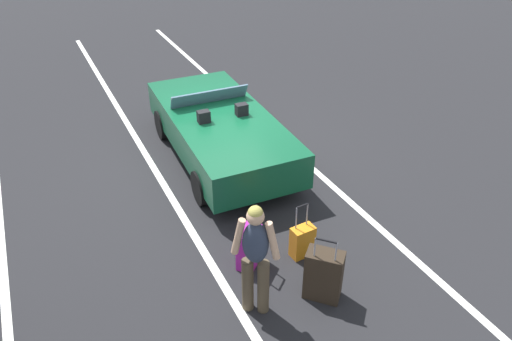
# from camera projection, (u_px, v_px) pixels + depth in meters

# --- Properties ---
(ground_plane) EXTENTS (80.00, 80.00, 0.00)m
(ground_plane) POSITION_uv_depth(u_px,v_px,m) (221.00, 157.00, 9.40)
(ground_plane) COLOR black
(lot_line_near) EXTENTS (18.00, 0.12, 0.01)m
(lot_line_near) POSITION_uv_depth(u_px,v_px,m) (282.00, 142.00, 9.92)
(lot_line_near) COLOR silver
(lot_line_near) RESTS_ON ground_plane
(lot_line_mid) EXTENTS (18.00, 0.12, 0.01)m
(lot_line_mid) POSITION_uv_depth(u_px,v_px,m) (157.00, 173.00, 8.90)
(lot_line_mid) COLOR silver
(lot_line_mid) RESTS_ON ground_plane
(convertible_car) EXTENTS (4.21, 1.98, 1.24)m
(convertible_car) POSITION_uv_depth(u_px,v_px,m) (216.00, 126.00, 9.24)
(convertible_car) COLOR #0F4C2D
(convertible_car) RESTS_ON ground_plane
(suitcase_large_black) EXTENTS (0.54, 0.53, 1.04)m
(suitcase_large_black) POSITION_uv_depth(u_px,v_px,m) (324.00, 275.00, 6.17)
(suitcase_large_black) COLOR #2D2319
(suitcase_large_black) RESTS_ON ground_plane
(suitcase_medium_bright) EXTENTS (0.44, 0.46, 1.01)m
(suitcase_medium_bright) POSITION_uv_depth(u_px,v_px,m) (249.00, 247.00, 6.71)
(suitcase_medium_bright) COLOR #991E8C
(suitcase_medium_bright) RESTS_ON ground_plane
(suitcase_small_carryon) EXTENTS (0.22, 0.35, 0.88)m
(suitcase_small_carryon) POSITION_uv_depth(u_px,v_px,m) (302.00, 241.00, 6.90)
(suitcase_small_carryon) COLOR orange
(suitcase_small_carryon) RESTS_ON ground_plane
(traveler_person) EXTENTS (0.44, 0.53, 1.65)m
(traveler_person) POSITION_uv_depth(u_px,v_px,m) (255.00, 255.00, 5.68)
(traveler_person) COLOR #4C3F2D
(traveler_person) RESTS_ON ground_plane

